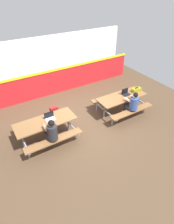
# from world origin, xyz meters

# --- Properties ---
(ground_plane) EXTENTS (10.00, 10.00, 0.02)m
(ground_plane) POSITION_xyz_m (0.00, 0.00, -0.01)
(ground_plane) COLOR #4C3826
(accent_backdrop) EXTENTS (8.00, 0.14, 2.60)m
(accent_backdrop) POSITION_xyz_m (0.00, 2.78, 1.25)
(accent_backdrop) COLOR red
(accent_backdrop) RESTS_ON ground
(picnic_table_left) EXTENTS (1.96, 1.55, 0.74)m
(picnic_table_left) POSITION_xyz_m (-1.54, 0.02, 0.58)
(picnic_table_left) COLOR brown
(picnic_table_left) RESTS_ON ground
(picnic_table_right) EXTENTS (1.96, 1.55, 0.74)m
(picnic_table_right) POSITION_xyz_m (1.54, -0.04, 0.58)
(picnic_table_right) COLOR brown
(picnic_table_right) RESTS_ON ground
(student_nearer) EXTENTS (0.36, 0.53, 1.21)m
(student_nearer) POSITION_xyz_m (-1.56, -0.53, 0.71)
(student_nearer) COLOR #2D2D38
(student_nearer) RESTS_ON ground
(student_further) EXTENTS (0.36, 0.53, 1.21)m
(student_further) POSITION_xyz_m (1.58, -0.60, 0.71)
(student_further) COLOR #2D2D38
(student_further) RESTS_ON ground
(laptop_silver) EXTENTS (0.32, 0.22, 0.22)m
(laptop_silver) POSITION_xyz_m (-1.36, 0.06, 0.79)
(laptop_silver) COLOR silver
(laptop_silver) RESTS_ON picnic_table_left
(laptop_dark) EXTENTS (0.32, 0.22, 0.22)m
(laptop_dark) POSITION_xyz_m (1.77, -0.01, 0.79)
(laptop_dark) COLOR black
(laptop_dark) RESTS_ON picnic_table_right
(toolbox_grey) EXTENTS (0.40, 0.18, 0.18)m
(toolbox_grey) POSITION_xyz_m (2.28, -0.04, 0.81)
(toolbox_grey) COLOR olive
(toolbox_grey) RESTS_ON picnic_table_right
(backpack_dark) EXTENTS (0.30, 0.22, 0.44)m
(backpack_dark) POSITION_xyz_m (-0.83, 1.07, 0.22)
(backpack_dark) COLOR maroon
(backpack_dark) RESTS_ON ground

